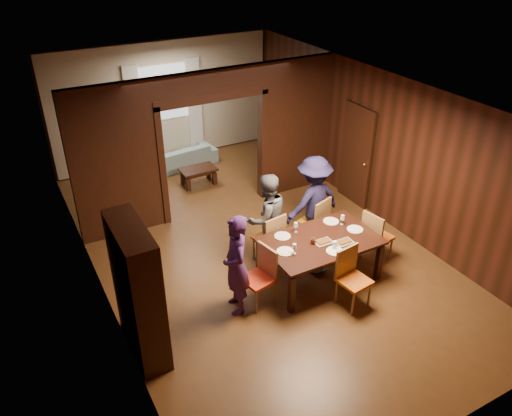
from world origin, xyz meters
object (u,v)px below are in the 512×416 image
hutch (138,291)px  chair_near (354,279)px  chair_far_l (268,237)px  chair_far_r (313,220)px  person_grey (267,218)px  person_purple (236,265)px  chair_right (378,235)px  chair_left (258,278)px  coffee_table (199,176)px  dining_table (319,259)px  sofa (180,157)px  person_navy (313,201)px

hutch → chair_near: bearing=-12.3°
chair_far_l → chair_far_r: bearing=176.4°
chair_far_l → hutch: size_ratio=0.48×
chair_near → person_grey: bearing=100.5°
person_purple → hutch: 1.52m
person_purple → chair_right: (2.76, -0.01, -0.34)m
chair_near → chair_far_l: bearing=101.6°
chair_left → chair_far_l: bearing=130.5°
chair_far_l → hutch: 2.78m
coffee_table → person_purple: bearing=-105.1°
chair_right → chair_far_l: same height
coffee_table → dining_table: bearing=-84.1°
coffee_table → chair_near: chair_near is taller
chair_left → chair_right: same height
chair_left → chair_right: 2.42m
person_purple → hutch: bearing=-74.1°
hutch → dining_table: bearing=2.5°
person_purple → person_grey: bearing=143.6°
dining_table → chair_near: chair_near is taller
sofa → chair_far_l: 4.39m
coffee_table → chair_right: chair_right is taller
hutch → chair_left: bearing=2.0°
chair_right → hutch: bearing=80.2°
coffee_table → person_grey: bearing=-91.1°
person_grey → coffee_table: (0.06, 3.22, -0.62)m
person_navy → chair_right: (0.69, -1.01, -0.37)m
dining_table → chair_left: 1.21m
dining_table → hutch: size_ratio=0.94×
chair_left → hutch: bearing=-99.5°
person_navy → hutch: 3.74m
chair_near → sofa: bearing=87.4°
sofa → chair_left: (-0.75, -5.28, 0.22)m
dining_table → chair_left: chair_left is taller
person_navy → hutch: (-3.57, -1.11, 0.14)m
chair_far_r → coffee_table: bearing=-91.8°
person_purple → chair_far_l: 1.40m
person_navy → chair_far_r: size_ratio=1.77×
person_grey → chair_near: 1.85m
hutch → person_grey: bearing=22.2°
person_purple → chair_near: person_purple is taller
person_purple → coffee_table: size_ratio=2.05×
sofa → coffee_table: 1.09m
person_purple → person_navy: (2.07, 1.01, 0.04)m
person_navy → hutch: bearing=12.2°
person_grey → person_navy: (1.01, 0.06, 0.04)m
person_navy → coffee_table: size_ratio=2.15×
person_purple → chair_right: 2.78m
chair_far_l → chair_near: 1.75m
chair_far_r → person_grey: bearing=-17.6°
chair_far_l → chair_right: bearing=144.6°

